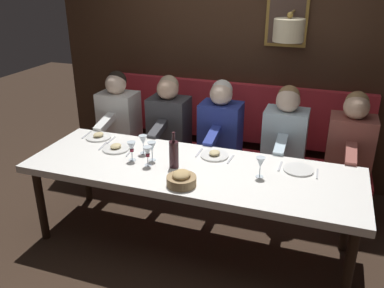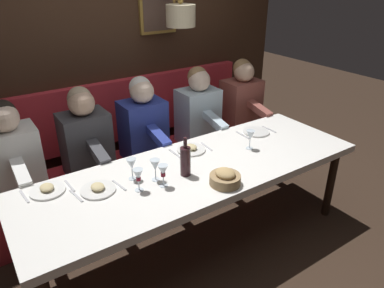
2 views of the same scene
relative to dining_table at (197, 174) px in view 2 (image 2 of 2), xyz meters
name	(u,v)px [view 2 (image 2 of 2)]	position (x,y,z in m)	size (l,w,h in m)	color
ground_plane	(196,243)	(0.00, 0.00, -0.68)	(12.00, 12.00, 0.00)	#332319
dining_table	(197,174)	(0.00, 0.00, 0.00)	(0.90, 2.70, 0.74)	white
banquette_bench	(146,175)	(0.89, 0.00, -0.45)	(0.52, 2.90, 0.45)	red
back_wall_panel	(114,51)	(1.46, -0.01, 0.69)	(0.59, 4.10, 2.90)	#382316
diner_nearest	(242,98)	(0.88, -1.21, 0.14)	(0.60, 0.40, 0.79)	#934C42
diner_near	(198,108)	(0.88, -0.63, 0.14)	(0.60, 0.40, 0.79)	silver
diner_middle	(143,121)	(0.88, 0.00, 0.14)	(0.60, 0.40, 0.79)	#283893
diner_far	(85,135)	(0.88, 0.55, 0.14)	(0.60, 0.40, 0.79)	#3D3D42
diner_farthest	(12,153)	(0.88, 1.14, 0.14)	(0.60, 0.40, 0.79)	white
place_setting_0	(256,132)	(0.22, -0.82, 0.07)	(0.24, 0.31, 0.01)	silver
place_setting_1	(191,149)	(0.26, -0.12, 0.08)	(0.24, 0.31, 0.05)	silver
place_setting_2	(98,189)	(0.11, 0.74, 0.08)	(0.24, 0.33, 0.05)	silver
place_setting_3	(47,190)	(0.30, 1.03, 0.08)	(0.24, 0.32, 0.05)	white
wine_glass_0	(250,136)	(0.01, -0.55, 0.18)	(0.07, 0.07, 0.16)	silver
wine_glass_1	(163,171)	(-0.08, 0.34, 0.18)	(0.07, 0.07, 0.16)	silver
wine_glass_2	(132,165)	(0.12, 0.48, 0.18)	(0.07, 0.07, 0.16)	silver
wine_glass_3	(138,176)	(-0.04, 0.50, 0.18)	(0.07, 0.07, 0.16)	silver
wine_glass_4	(155,166)	(0.01, 0.35, 0.18)	(0.07, 0.07, 0.16)	silver
wine_bottle	(185,161)	(-0.04, 0.13, 0.18)	(0.08, 0.08, 0.30)	#33191E
bread_bowl	(225,178)	(-0.30, -0.03, 0.11)	(0.22, 0.22, 0.12)	#9E7F56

